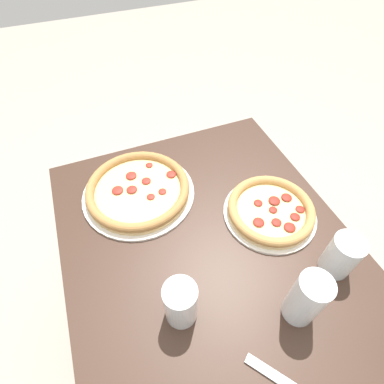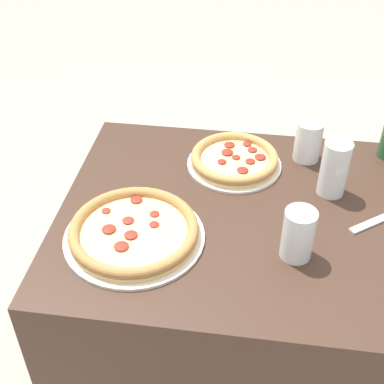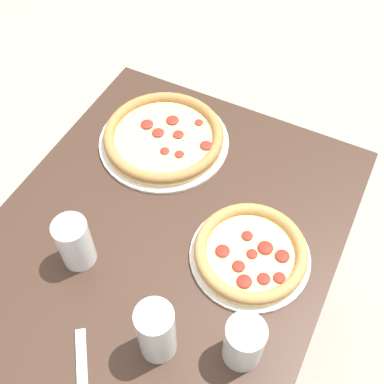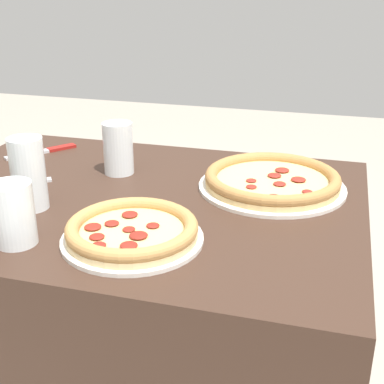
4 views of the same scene
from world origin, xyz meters
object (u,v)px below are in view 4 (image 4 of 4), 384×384
object	(u,v)px
pizza_pepperoni	(272,180)
glass_iced_tea	(118,150)
pizza_salami	(132,231)
glass_orange_juice	(29,176)
spoon	(3,185)
glass_cola	(14,217)
knife	(44,151)

from	to	relation	value
pizza_pepperoni	glass_iced_tea	xyz separation A→B (m)	(-0.38, 0.00, 0.04)
pizza_salami	glass_orange_juice	bearing A→B (deg)	162.21
pizza_salami	spoon	size ratio (longest dim) A/B	1.70
glass_orange_juice	spoon	bearing A→B (deg)	145.79
pizza_pepperoni	glass_cola	bearing A→B (deg)	-136.22
knife	glass_iced_tea	bearing A→B (deg)	-19.75
pizza_pepperoni	glass_cola	distance (m)	0.57
glass_orange_juice	spoon	size ratio (longest dim) A/B	0.99
glass_orange_juice	knife	world-z (taller)	glass_orange_juice
pizza_salami	glass_orange_juice	size ratio (longest dim) A/B	1.73
knife	pizza_salami	bearing A→B (deg)	-44.71
glass_cola	knife	distance (m)	0.55
pizza_pepperoni	knife	distance (m)	0.65
spoon	glass_cola	bearing A→B (deg)	-51.37
pizza_pepperoni	glass_iced_tea	world-z (taller)	glass_iced_tea
spoon	glass_iced_tea	bearing A→B (deg)	35.55
glass_cola	spoon	size ratio (longest dim) A/B	0.76
pizza_pepperoni	pizza_salami	xyz separation A→B (m)	(-0.21, -0.33, -0.00)
glass_iced_tea	spoon	distance (m)	0.28
pizza_salami	glass_orange_juice	world-z (taller)	glass_orange_juice
spoon	knife	bearing A→B (deg)	99.06
glass_orange_juice	knife	distance (m)	0.39
pizza_salami	glass_orange_juice	distance (m)	0.28
glass_cola	spoon	bearing A→B (deg)	128.63
pizza_salami	knife	size ratio (longest dim) A/B	1.52
pizza_pepperoni	pizza_salami	size ratio (longest dim) A/B	1.27
glass_iced_tea	spoon	xyz separation A→B (m)	(-0.22, -0.16, -0.05)
glass_orange_juice	spoon	xyz separation A→B (m)	(-0.13, 0.09, -0.07)
glass_iced_tea	pizza_pepperoni	bearing A→B (deg)	-0.28
pizza_pepperoni	glass_iced_tea	size ratio (longest dim) A/B	2.65
knife	spoon	distance (m)	0.26
pizza_pepperoni	glass_cola	size ratio (longest dim) A/B	2.85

